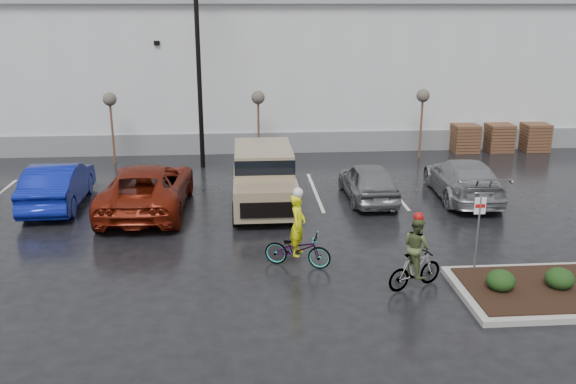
{
  "coord_description": "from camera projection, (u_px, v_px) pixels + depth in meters",
  "views": [
    {
      "loc": [
        -2.25,
        -14.17,
        6.91
      ],
      "look_at": [
        -0.86,
        3.86,
        1.3
      ],
      "focal_mm": 38.0,
      "sensor_mm": 36.0,
      "label": 1
    }
  ],
  "objects": [
    {
      "name": "pallet_stack_b",
      "position": [
        499.0,
        138.0,
        29.58
      ],
      "size": [
        1.2,
        1.2,
        1.35
      ],
      "primitive_type": "cube",
      "color": "#492D1D",
      "rests_on": "ground"
    },
    {
      "name": "ground",
      "position": [
        333.0,
        283.0,
        15.71
      ],
      "size": [
        120.0,
        120.0,
        0.0
      ],
      "primitive_type": "plane",
      "color": "black",
      "rests_on": "ground"
    },
    {
      "name": "sapling_west",
      "position": [
        110.0,
        103.0,
        26.69
      ],
      "size": [
        0.6,
        0.6,
        3.2
      ],
      "color": "#492D1D",
      "rests_on": "ground"
    },
    {
      "name": "car_blue",
      "position": [
        58.0,
        184.0,
        21.52
      ],
      "size": [
        1.85,
        4.85,
        1.58
      ],
      "primitive_type": "imported",
      "rotation": [
        0.0,
        0.0,
        3.18
      ],
      "color": "#0D1A8F",
      "rests_on": "ground"
    },
    {
      "name": "shrub_b",
      "position": [
        560.0,
        279.0,
        15.03
      ],
      "size": [
        0.7,
        0.7,
        0.52
      ],
      "primitive_type": "ellipsoid",
      "color": "black",
      "rests_on": "curb_island"
    },
    {
      "name": "pallet_stack_a",
      "position": [
        465.0,
        138.0,
        29.46
      ],
      "size": [
        1.2,
        1.2,
        1.35
      ],
      "primitive_type": "cube",
      "color": "#492D1D",
      "rests_on": "ground"
    },
    {
      "name": "lamppost",
      "position": [
        197.0,
        34.0,
        25.16
      ],
      "size": [
        0.5,
        1.0,
        9.22
      ],
      "color": "black",
      "rests_on": "ground"
    },
    {
      "name": "car_grey",
      "position": [
        368.0,
        181.0,
        22.23
      ],
      "size": [
        1.73,
        4.14,
        1.4
      ],
      "primitive_type": "imported",
      "rotation": [
        0.0,
        0.0,
        3.16
      ],
      "color": "slate",
      "rests_on": "ground"
    },
    {
      "name": "suv_tan",
      "position": [
        264.0,
        179.0,
        21.29
      ],
      "size": [
        2.2,
        5.1,
        2.06
      ],
      "primitive_type": null,
      "color": "gray",
      "rests_on": "ground"
    },
    {
      "name": "cyclist_hivis",
      "position": [
        298.0,
        242.0,
        16.56
      ],
      "size": [
        1.96,
        1.23,
        2.25
      ],
      "rotation": [
        0.0,
        0.0,
        1.23
      ],
      "color": "#3F3F44",
      "rests_on": "ground"
    },
    {
      "name": "shrub_a",
      "position": [
        501.0,
        281.0,
        14.92
      ],
      "size": [
        0.7,
        0.7,
        0.52
      ],
      "primitive_type": "ellipsoid",
      "color": "black",
      "rests_on": "curb_island"
    },
    {
      "name": "car_far_silver",
      "position": [
        463.0,
        179.0,
        22.43
      ],
      "size": [
        2.35,
        5.14,
        1.46
      ],
      "primitive_type": "imported",
      "rotation": [
        0.0,
        0.0,
        3.08
      ],
      "color": "#929398",
      "rests_on": "ground"
    },
    {
      "name": "cyclist_olive",
      "position": [
        416.0,
        260.0,
        15.26
      ],
      "size": [
        1.61,
        1.04,
        2.03
      ],
      "rotation": [
        0.0,
        0.0,
        1.98
      ],
      "color": "#3F3F44",
      "rests_on": "ground"
    },
    {
      "name": "pallet_stack_c",
      "position": [
        535.0,
        137.0,
        29.72
      ],
      "size": [
        1.2,
        1.2,
        1.35
      ],
      "primitive_type": "cube",
      "color": "#492D1D",
      "rests_on": "ground"
    },
    {
      "name": "fire_lane_sign",
      "position": [
        478.0,
        226.0,
        15.76
      ],
      "size": [
        0.3,
        0.05,
        2.2
      ],
      "color": "gray",
      "rests_on": "ground"
    },
    {
      "name": "sapling_east",
      "position": [
        423.0,
        99.0,
        27.72
      ],
      "size": [
        0.6,
        0.6,
        3.2
      ],
      "color": "#492D1D",
      "rests_on": "ground"
    },
    {
      "name": "sapling_mid",
      "position": [
        258.0,
        101.0,
        27.17
      ],
      "size": [
        0.6,
        0.6,
        3.2
      ],
      "color": "#492D1D",
      "rests_on": "ground"
    },
    {
      "name": "car_red",
      "position": [
        147.0,
        188.0,
        21.04
      ],
      "size": [
        2.87,
        5.96,
        1.64
      ],
      "primitive_type": "imported",
      "rotation": [
        0.0,
        0.0,
        3.12
      ],
      "color": "#671709",
      "rests_on": "ground"
    },
    {
      "name": "wooded_ridge",
      "position": [
        264.0,
        47.0,
        57.67
      ],
      "size": [
        80.0,
        25.0,
        6.0
      ],
      "primitive_type": "cube",
      "color": "#25441C",
      "rests_on": "ground"
    },
    {
      "name": "warehouse",
      "position": [
        279.0,
        62.0,
        35.57
      ],
      "size": [
        60.5,
        15.5,
        7.2
      ],
      "color": "silver",
      "rests_on": "ground"
    }
  ]
}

